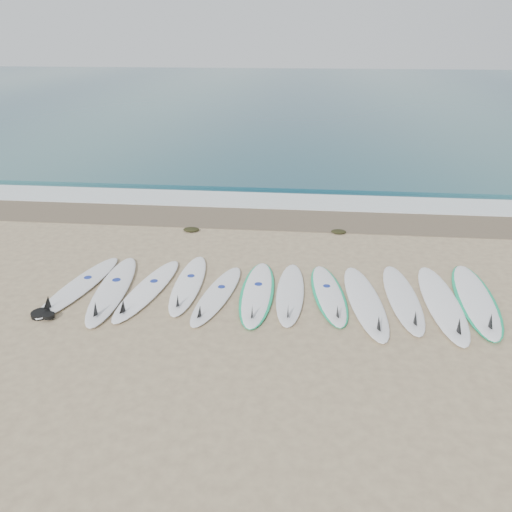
# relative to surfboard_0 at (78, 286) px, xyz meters

# --- Properties ---
(ground) EXTENTS (120.00, 120.00, 0.00)m
(ground) POSITION_rel_surfboard_0_xyz_m (3.69, 0.16, -0.06)
(ground) COLOR tan
(ocean) EXTENTS (120.00, 55.00, 0.03)m
(ocean) POSITION_rel_surfboard_0_xyz_m (3.69, 32.66, -0.04)
(ocean) COLOR #24525D
(ocean) RESTS_ON ground
(wet_sand_band) EXTENTS (120.00, 1.80, 0.01)m
(wet_sand_band) POSITION_rel_surfboard_0_xyz_m (3.69, 4.26, -0.05)
(wet_sand_band) COLOR brown
(wet_sand_band) RESTS_ON ground
(foam_band) EXTENTS (120.00, 1.40, 0.04)m
(foam_band) POSITION_rel_surfboard_0_xyz_m (3.69, 5.66, -0.04)
(foam_band) COLOR silver
(foam_band) RESTS_ON ground
(wave_crest) EXTENTS (120.00, 1.00, 0.10)m
(wave_crest) POSITION_rel_surfboard_0_xyz_m (3.69, 7.16, -0.01)
(wave_crest) COLOR #24525D
(wave_crest) RESTS_ON ground
(surfboard_0) EXTENTS (0.97, 2.66, 0.33)m
(surfboard_0) POSITION_rel_surfboard_0_xyz_m (0.00, 0.00, 0.00)
(surfboard_0) COLOR white
(surfboard_0) RESTS_ON ground
(surfboard_1) EXTENTS (0.83, 2.83, 0.36)m
(surfboard_1) POSITION_rel_surfboard_0_xyz_m (0.68, -0.08, 0.00)
(surfboard_1) COLOR white
(surfboard_1) RESTS_ON ground
(surfboard_2) EXTENTS (0.94, 2.62, 0.33)m
(surfboard_2) POSITION_rel_surfboard_0_xyz_m (1.33, -0.01, -0.00)
(surfboard_2) COLOR white
(surfboard_2) RESTS_ON ground
(surfboard_3) EXTENTS (0.58, 2.51, 0.32)m
(surfboard_3) POSITION_rel_surfboard_0_xyz_m (2.05, 0.28, -0.00)
(surfboard_3) COLOR white
(surfboard_3) RESTS_ON ground
(surfboard_4) EXTENTS (0.90, 2.43, 0.30)m
(surfboard_4) POSITION_rel_surfboard_0_xyz_m (2.66, -0.08, -0.01)
(surfboard_4) COLOR white
(surfboard_4) RESTS_ON ground
(surfboard_5) EXTENTS (0.63, 2.57, 0.33)m
(surfboard_5) POSITION_rel_surfboard_0_xyz_m (3.39, 0.09, -0.01)
(surfboard_5) COLOR white
(surfboard_5) RESTS_ON ground
(surfboard_6) EXTENTS (0.53, 2.45, 0.31)m
(surfboard_6) POSITION_rel_surfboard_0_xyz_m (4.00, 0.12, -0.00)
(surfboard_6) COLOR white
(surfboard_6) RESTS_ON ground
(surfboard_7) EXTENTS (0.88, 2.42, 0.30)m
(surfboard_7) POSITION_rel_surfboard_0_xyz_m (4.72, 0.18, -0.01)
(surfboard_7) COLOR white
(surfboard_7) RESTS_ON ground
(surfboard_8) EXTENTS (0.87, 2.79, 0.35)m
(surfboard_8) POSITION_rel_surfboard_0_xyz_m (5.36, -0.07, 0.00)
(surfboard_8) COLOR white
(surfboard_8) RESTS_ON ground
(surfboard_9) EXTENTS (0.64, 2.64, 0.34)m
(surfboard_9) POSITION_rel_surfboard_0_xyz_m (6.05, 0.13, 0.00)
(surfboard_9) COLOR white
(surfboard_9) RESTS_ON ground
(surfboard_10) EXTENTS (0.61, 2.88, 0.37)m
(surfboard_10) POSITION_rel_surfboard_0_xyz_m (6.71, 0.01, 0.01)
(surfboard_10) COLOR white
(surfboard_10) RESTS_ON ground
(surfboard_11) EXTENTS (0.91, 2.89, 0.36)m
(surfboard_11) POSITION_rel_surfboard_0_xyz_m (7.35, 0.24, -0.00)
(surfboard_11) COLOR white
(surfboard_11) RESTS_ON ground
(seaweed_near) EXTENTS (0.39, 0.31, 0.08)m
(seaweed_near) POSITION_rel_surfboard_0_xyz_m (1.48, 3.17, -0.02)
(seaweed_near) COLOR black
(seaweed_near) RESTS_ON ground
(seaweed_far) EXTENTS (0.36, 0.28, 0.07)m
(seaweed_far) POSITION_rel_surfboard_0_xyz_m (5.05, 3.40, -0.02)
(seaweed_far) COLOR black
(seaweed_far) RESTS_ON ground
(leash_coil) EXTENTS (0.46, 0.36, 0.11)m
(leash_coil) POSITION_rel_surfboard_0_xyz_m (-0.18, -1.03, -0.01)
(leash_coil) COLOR black
(leash_coil) RESTS_ON ground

